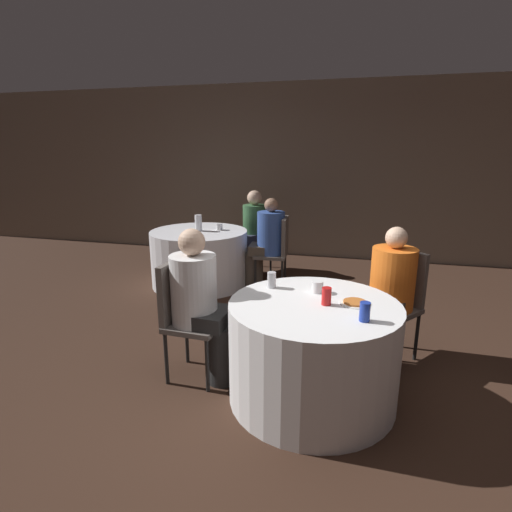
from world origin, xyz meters
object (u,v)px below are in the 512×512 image
object	(u,v)px
person_orange_shirt	(387,295)
bottle_far	(198,223)
chair_far_northeast	(259,233)
soda_can_red	(326,296)
table_far	(200,258)
soda_can_blue	(365,312)
soda_can_silver	(272,280)
chair_far_east	(278,247)
chair_near_northeast	(398,295)
pizza_plate_near	(355,303)
person_white_shirt	(202,305)
person_blue_shirt	(266,243)
table_near	(313,351)
chair_near_west	(183,309)
person_green_jacket	(251,231)

from	to	relation	value
person_orange_shirt	bottle_far	bearing A→B (deg)	4.27
chair_far_northeast	soda_can_red	world-z (taller)	chair_far_northeast
person_orange_shirt	table_far	bearing A→B (deg)	4.29
soda_can_blue	soda_can_silver	world-z (taller)	same
chair_far_east	soda_can_blue	world-z (taller)	chair_far_east
chair_near_northeast	soda_can_silver	distance (m)	1.15
table_far	pizza_plate_near	xyz separation A→B (m)	(2.02, -2.12, 0.37)
person_white_shirt	soda_can_silver	world-z (taller)	person_white_shirt
pizza_plate_near	soda_can_silver	xyz separation A→B (m)	(-0.63, 0.18, 0.05)
soda_can_blue	bottle_far	size ratio (longest dim) A/B	0.58
bottle_far	person_blue_shirt	bearing A→B (deg)	4.08
table_near	chair_near_west	world-z (taller)	chair_near_west
chair_near_west	person_white_shirt	bearing A→B (deg)	90.00
pizza_plate_near	soda_can_silver	size ratio (longest dim) A/B	1.72
chair_far_northeast	person_white_shirt	size ratio (longest dim) A/B	0.78
chair_near_northeast	chair_far_northeast	distance (m)	2.85
soda_can_blue	bottle_far	bearing A→B (deg)	130.91
chair_far_northeast	bottle_far	world-z (taller)	bottle_far
pizza_plate_near	bottle_far	distance (m)	2.93
chair_far_northeast	person_blue_shirt	xyz separation A→B (m)	(0.28, -0.79, 0.04)
table_far	person_orange_shirt	world-z (taller)	person_orange_shirt
chair_near_west	chair_far_east	distance (m)	2.23
chair_near_west	soda_can_blue	size ratio (longest dim) A/B	7.68
chair_near_northeast	person_orange_shirt	size ratio (longest dim) A/B	0.81
chair_far_east	soda_can_blue	bearing A→B (deg)	-161.53
soda_can_red	person_orange_shirt	bearing A→B (deg)	56.72
bottle_far	table_far	bearing A→B (deg)	-64.88
person_white_shirt	soda_can_red	world-z (taller)	person_white_shirt
person_blue_shirt	pizza_plate_near	size ratio (longest dim) A/B	5.60
table_far	bottle_far	bearing A→B (deg)	115.12
table_far	chair_far_northeast	distance (m)	1.07
soda_can_blue	chair_near_northeast	bearing A→B (deg)	73.96
person_white_shirt	person_orange_shirt	bearing A→B (deg)	117.58
person_green_jacket	person_white_shirt	bearing A→B (deg)	133.09
chair_near_northeast	soda_can_blue	distance (m)	1.08
soda_can_blue	bottle_far	xyz separation A→B (m)	(-2.08, 2.40, 0.04)
pizza_plate_near	table_near	bearing A→B (deg)	-166.92
table_far	chair_far_east	bearing A→B (deg)	4.19
chair_near_northeast	person_blue_shirt	distance (m)	2.08
chair_far_east	pizza_plate_near	size ratio (longest dim) A/B	4.46
person_green_jacket	table_near	bearing A→B (deg)	148.46
chair_near_northeast	soda_can_silver	xyz separation A→B (m)	(-0.98, -0.55, 0.23)
chair_far_east	chair_near_west	bearing A→B (deg)	167.92
bottle_far	soda_can_blue	bearing A→B (deg)	-49.09
table_far	chair_near_west	xyz separation A→B (m)	(0.74, -2.13, 0.20)
table_far	pizza_plate_near	bearing A→B (deg)	-46.38
chair_far_east	person_orange_shirt	distance (m)	2.01
soda_can_blue	soda_can_red	bearing A→B (deg)	139.54
table_near	table_far	world-z (taller)	same
person_green_jacket	chair_far_east	bearing A→B (deg)	164.88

